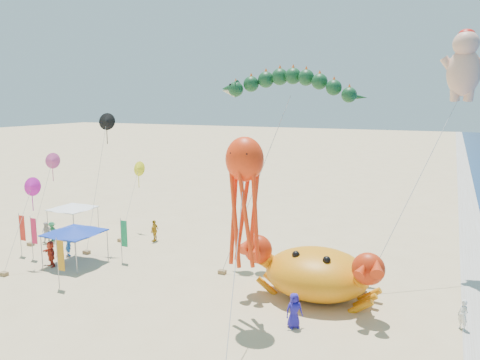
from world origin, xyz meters
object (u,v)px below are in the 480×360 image
(crab_inflatable, at_px, (316,272))
(octopus_kite, at_px, (244,192))
(cherub_kite, at_px, (464,64))
(canopy_white, at_px, (72,206))
(dragon_kite, at_px, (289,89))
(canopy_blue, at_px, (74,230))

(crab_inflatable, bearing_deg, octopus_kite, -123.94)
(cherub_kite, bearing_deg, octopus_kite, -127.45)
(canopy_white, bearing_deg, dragon_kite, 0.77)
(dragon_kite, xyz_separation_m, canopy_white, (-19.14, -0.26, -9.68))
(crab_inflatable, relative_size, octopus_kite, 0.85)
(canopy_white, bearing_deg, cherub_kite, 8.33)
(crab_inflatable, height_order, canopy_white, crab_inflatable)
(dragon_kite, distance_m, cherub_kite, 11.27)
(crab_inflatable, height_order, cherub_kite, cherub_kite)
(dragon_kite, height_order, octopus_kite, dragon_kite)
(dragon_kite, relative_size, canopy_blue, 3.58)
(cherub_kite, relative_size, canopy_white, 4.58)
(dragon_kite, bearing_deg, canopy_blue, -156.83)
(octopus_kite, bearing_deg, dragon_kite, 94.33)
(dragon_kite, bearing_deg, crab_inflatable, -53.17)
(dragon_kite, height_order, canopy_white, dragon_kite)
(canopy_blue, xyz_separation_m, canopy_white, (-5.52, 5.57, -0.00))
(canopy_blue, distance_m, canopy_white, 7.84)
(dragon_kite, relative_size, canopy_white, 3.81)
(cherub_kite, xyz_separation_m, canopy_white, (-29.54, -4.32, -11.25))
(canopy_blue, height_order, canopy_white, same)
(dragon_kite, xyz_separation_m, octopus_kite, (0.66, -8.65, -5.27))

